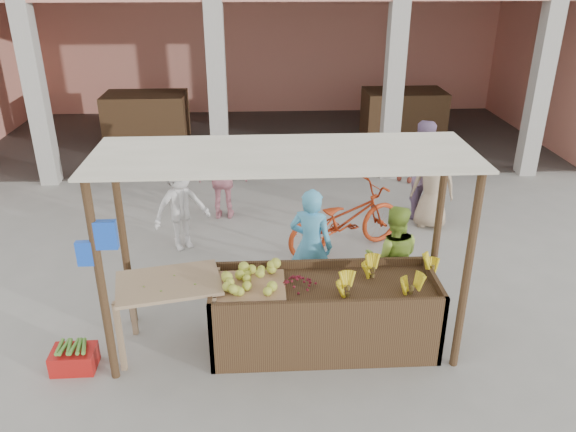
{
  "coord_description": "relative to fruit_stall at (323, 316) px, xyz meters",
  "views": [
    {
      "loc": [
        -0.21,
        -5.45,
        4.2
      ],
      "look_at": [
        0.15,
        1.2,
        1.15
      ],
      "focal_mm": 35.0,
      "sensor_mm": 36.0,
      "label": 1
    }
  ],
  "objects": [
    {
      "name": "ground",
      "position": [
        -0.5,
        0.0,
        -0.4
      ],
      "size": [
        60.0,
        60.0,
        0.0
      ],
      "primitive_type": "plane",
      "color": "gray",
      "rests_on": "ground"
    },
    {
      "name": "market_building",
      "position": [
        -0.45,
        8.93,
        2.3
      ],
      "size": [
        14.4,
        6.4,
        4.2
      ],
      "color": "tan",
      "rests_on": "ground"
    },
    {
      "name": "fruit_stall",
      "position": [
        0.0,
        0.0,
        0.0
      ],
      "size": [
        2.6,
        0.95,
        0.8
      ],
      "primitive_type": "cube",
      "color": "#4B361E",
      "rests_on": "ground"
    },
    {
      "name": "stall_awning",
      "position": [
        -0.51,
        0.06,
        1.58
      ],
      "size": [
        4.09,
        1.35,
        2.39
      ],
      "color": "#4B361E",
      "rests_on": "ground"
    },
    {
      "name": "banana_heap",
      "position": [
        0.74,
        0.03,
        0.51
      ],
      "size": [
        1.22,
        0.67,
        0.22
      ],
      "primitive_type": null,
      "color": "yellow",
      "rests_on": "fruit_stall"
    },
    {
      "name": "melon_tray",
      "position": [
        -0.83,
        -0.01,
        0.49
      ],
      "size": [
        0.77,
        0.66,
        0.2
      ],
      "color": "#AA7C57",
      "rests_on": "fruit_stall"
    },
    {
      "name": "berry_heap",
      "position": [
        -0.3,
        0.03,
        0.47
      ],
      "size": [
        0.47,
        0.38,
        0.15
      ],
      "primitive_type": "ellipsoid",
      "color": "maroon",
      "rests_on": "fruit_stall"
    },
    {
      "name": "side_table",
      "position": [
        -1.76,
        0.0,
        0.38
      ],
      "size": [
        1.28,
        0.98,
        0.93
      ],
      "rotation": [
        0.0,
        0.0,
        0.2
      ],
      "color": "tan",
      "rests_on": "ground"
    },
    {
      "name": "papaya_pile",
      "position": [
        -1.76,
        0.0,
        0.63
      ],
      "size": [
        0.71,
        0.41,
        0.2
      ],
      "primitive_type": null,
      "color": "#4F822A",
      "rests_on": "side_table"
    },
    {
      "name": "red_crate",
      "position": [
        -2.83,
        -0.29,
        -0.28
      ],
      "size": [
        0.48,
        0.35,
        0.25
      ],
      "primitive_type": "cube",
      "rotation": [
        0.0,
        0.0,
        0.01
      ],
      "color": "#B01612",
      "rests_on": "ground"
    },
    {
      "name": "plantain_bundle",
      "position": [
        -2.83,
        -0.29,
        -0.12
      ],
      "size": [
        0.36,
        0.25,
        0.07
      ],
      "primitive_type": null,
      "color": "#528932",
      "rests_on": "red_crate"
    },
    {
      "name": "produce_sacks",
      "position": [
        2.44,
        5.3,
        -0.13
      ],
      "size": [
        0.88,
        0.65,
        0.53
      ],
      "color": "maroon",
      "rests_on": "ground"
    },
    {
      "name": "vendor_blue",
      "position": [
        -0.06,
        1.04,
        0.45
      ],
      "size": [
        0.76,
        0.67,
        1.69
      ],
      "primitive_type": "imported",
      "rotation": [
        0.0,
        0.0,
        2.77
      ],
      "color": "#54BBEC",
      "rests_on": "ground"
    },
    {
      "name": "vendor_green",
      "position": [
        0.97,
        0.76,
        0.36
      ],
      "size": [
        0.79,
        0.52,
        1.53
      ],
      "primitive_type": "imported",
      "rotation": [
        0.0,
        0.0,
        3.0
      ],
      "color": "#96BC3C",
      "rests_on": "ground"
    },
    {
      "name": "motorcycle",
      "position": [
        0.61,
        2.38,
        0.15
      ],
      "size": [
        1.52,
        2.21,
        1.1
      ],
      "primitive_type": "imported",
      "rotation": [
        0.0,
        0.0,
        1.99
      ],
      "color": "#A93313",
      "rests_on": "ground"
    },
    {
      "name": "shopper_a",
      "position": [
        -1.94,
        2.58,
        0.37
      ],
      "size": [
        1.11,
        0.92,
        1.54
      ],
      "primitive_type": "imported",
      "rotation": [
        0.0,
        0.0,
        0.52
      ],
      "color": "silver",
      "rests_on": "ground"
    },
    {
      "name": "shopper_b",
      "position": [
        -1.34,
        3.73,
        0.37
      ],
      "size": [
        0.94,
        0.55,
        1.54
      ],
      "primitive_type": "imported",
      "rotation": [
        0.0,
        0.0,
        3.06
      ],
      "color": "pink",
      "rests_on": "ground"
    },
    {
      "name": "shopper_c",
      "position": [
        2.2,
        3.18,
        0.41
      ],
      "size": [
        0.88,
        0.68,
        1.63
      ],
      "primitive_type": "imported",
      "rotation": [
        0.0,
        0.0,
        2.9
      ],
      "color": "tan",
      "rests_on": "ground"
    },
    {
      "name": "shopper_f",
      "position": [
        2.08,
        3.61,
        0.56
      ],
      "size": [
        0.97,
        0.59,
        1.92
      ],
      "primitive_type": "imported",
      "rotation": [
        0.0,
        0.0,
        3.08
      ],
      "color": "gray",
      "rests_on": "ground"
    }
  ]
}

